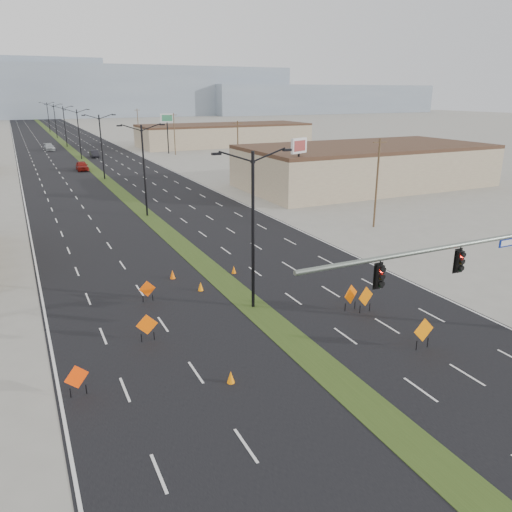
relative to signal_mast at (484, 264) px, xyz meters
name	(u,v)px	position (x,y,z in m)	size (l,w,h in m)	color
ground	(369,407)	(-8.56, -2.00, -4.79)	(600.00, 600.00, 0.00)	gray
road_surface	(79,157)	(-8.56, 98.00, -4.79)	(25.00, 400.00, 0.02)	black
median_strip	(79,157)	(-8.56, 98.00, -4.79)	(2.00, 400.00, 0.04)	#2D3F16
building_se_near	(365,167)	(25.44, 43.00, -2.04)	(36.00, 18.00, 5.50)	tan
building_se_far	(224,136)	(29.44, 108.00, -2.29)	(44.00, 16.00, 5.00)	tan
mesa_center	(104,91)	(31.44, 298.00, 9.21)	(220.00, 50.00, 28.00)	gray
mesa_east	(317,99)	(171.44, 288.00, 4.21)	(160.00, 50.00, 18.00)	gray
signal_mast	(484,264)	(0.00, 0.00, 0.00)	(16.30, 0.60, 8.00)	slate
streetlight_0	(253,226)	(-8.56, 10.00, 0.63)	(5.15, 0.24, 10.02)	black
streetlight_1	(144,168)	(-8.56, 38.00, 0.63)	(5.15, 0.24, 10.02)	black
streetlight_2	(102,145)	(-8.56, 66.00, 0.63)	(5.15, 0.24, 10.02)	black
streetlight_3	(79,133)	(-8.56, 94.00, 0.63)	(5.15, 0.24, 10.02)	black
streetlight_4	(65,125)	(-8.56, 122.00, 0.63)	(5.15, 0.24, 10.02)	black
streetlight_5	(55,120)	(-8.56, 150.00, 0.63)	(5.15, 0.24, 10.02)	black
streetlight_6	(48,116)	(-8.56, 178.00, 0.63)	(5.15, 0.24, 10.02)	black
utility_pole_0	(377,182)	(11.44, 23.00, -0.12)	(1.60, 0.20, 9.00)	#4C3823
utility_pole_1	(238,149)	(11.44, 58.00, -0.12)	(1.60, 0.20, 9.00)	#4C3823
utility_pole_2	(174,133)	(11.44, 93.00, -0.12)	(1.60, 0.20, 9.00)	#4C3823
utility_pole_3	(138,125)	(11.44, 128.00, -0.12)	(1.60, 0.20, 9.00)	#4C3823
car_left	(82,166)	(-10.56, 77.22, -3.98)	(1.93, 4.79, 1.63)	maroon
car_mid	(94,154)	(-5.67, 95.81, -4.04)	(1.58, 4.54, 1.50)	black
car_far	(49,147)	(-13.32, 114.69, -4.02)	(2.15, 5.29, 1.54)	#B0B5BA
construction_sign_0	(77,378)	(-20.06, 4.45, -3.86)	(1.13, 0.44, 1.58)	#FF3D05
construction_sign_1	(147,326)	(-15.87, 8.35, -3.84)	(1.21, 0.14, 1.62)	#FF5E05
construction_sign_2	(147,290)	(-14.50, 13.84, -3.93)	(1.11, 0.06, 1.48)	#EB4B04
construction_sign_3	(424,331)	(-2.66, 1.00, -3.72)	(1.36, 0.06, 1.81)	orange
construction_sign_4	(351,295)	(-3.16, 6.89, -3.77)	(1.25, 0.44, 1.73)	#E46004
construction_sign_5	(366,297)	(-2.51, 6.21, -3.77)	(1.28, 0.30, 1.73)	#DF6804
cone_0	(231,377)	(-13.33, 2.41, -4.47)	(0.38, 0.38, 0.64)	orange
cone_1	(201,286)	(-10.69, 14.13, -4.46)	(0.39, 0.39, 0.65)	orange
cone_2	(234,270)	(-7.18, 16.38, -4.49)	(0.36, 0.36, 0.60)	orange
cone_3	(172,274)	(-11.77, 17.31, -4.45)	(0.41, 0.41, 0.68)	#F86305
pole_sign_east_near	(299,152)	(9.39, 35.17, 1.78)	(2.59, 1.35, 8.16)	black
pole_sign_east_far	(167,121)	(10.73, 95.88, 2.36)	(2.87, 1.05, 8.81)	black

